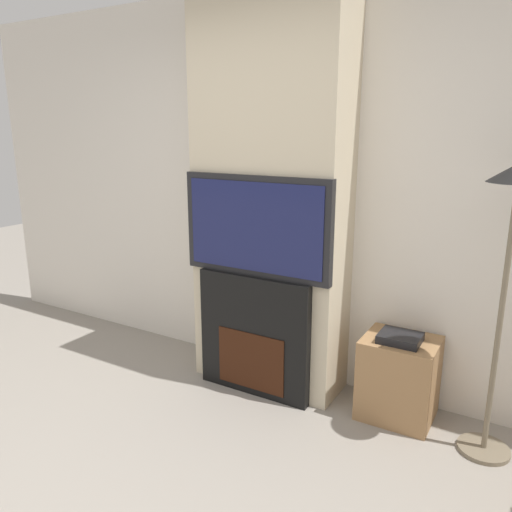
{
  "coord_description": "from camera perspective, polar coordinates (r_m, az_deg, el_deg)",
  "views": [
    {
      "loc": [
        1.59,
        -1.1,
        1.78
      ],
      "look_at": [
        0.0,
        1.6,
        0.97
      ],
      "focal_mm": 35.0,
      "sensor_mm": 36.0,
      "label": 1
    }
  ],
  "objects": [
    {
      "name": "chimney_breast",
      "position": [
        3.34,
        1.74,
        7.09
      ],
      "size": [
        1.04,
        0.4,
        2.7
      ],
      "color": "beige",
      "rests_on": "ground_plane"
    },
    {
      "name": "media_stand",
      "position": [
        3.33,
        15.98,
        -13.14
      ],
      "size": [
        0.45,
        0.38,
        0.57
      ],
      "color": "#997047",
      "rests_on": "ground_plane"
    },
    {
      "name": "fireplace",
      "position": [
        3.42,
        -0.01,
        -8.99
      ],
      "size": [
        0.81,
        0.15,
        0.84
      ],
      "color": "black",
      "rests_on": "ground_plane"
    },
    {
      "name": "television",
      "position": [
        3.2,
        -0.03,
        3.39
      ],
      "size": [
        1.05,
        0.07,
        0.65
      ],
      "color": "black",
      "rests_on": "fireplace"
    },
    {
      "name": "floor_lamp",
      "position": [
        2.83,
        27.11,
        1.73
      ],
      "size": [
        0.3,
        0.3,
        1.62
      ],
      "color": "#726651",
      "rests_on": "ground_plane"
    },
    {
      "name": "wall_back",
      "position": [
        3.54,
        3.53,
        7.49
      ],
      "size": [
        6.0,
        0.06,
        2.7
      ],
      "color": "silver",
      "rests_on": "ground_plane"
    }
  ]
}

